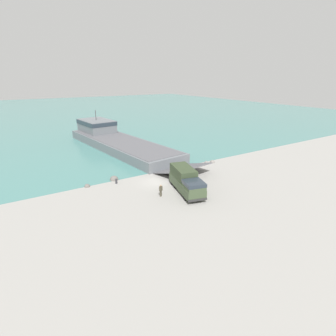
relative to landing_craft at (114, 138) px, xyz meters
name	(u,v)px	position (x,y,z in m)	size (l,w,h in m)	color
ground_plane	(157,182)	(-2.57, -24.62, -1.71)	(240.00, 240.00, 0.00)	gray
water_surface	(51,113)	(-2.57, 69.30, -1.71)	(240.00, 180.00, 0.01)	#477F7A
landing_craft	(114,138)	(0.00, 0.00, 0.00)	(13.05, 41.65, 7.28)	slate
military_truck	(186,181)	(-0.89, -29.75, -0.07)	(4.38, 8.14, 3.19)	#3D4C33
soldier_on_ramp	(161,190)	(-4.65, -29.23, -0.73)	(0.49, 0.36, 1.69)	#4C4738
moored_boat_a	(104,125)	(6.35, 24.89, -1.10)	(6.65, 4.62, 1.85)	white
mooring_bollard	(116,181)	(-8.00, -21.86, -1.28)	(0.34, 0.34, 0.80)	#333338
shoreline_rock_a	(87,187)	(-12.03, -20.75, -1.71)	(0.82, 0.82, 0.82)	#66605B
shoreline_rock_b	(212,162)	(10.92, -21.68, -1.71)	(0.92, 0.92, 0.92)	gray
shoreline_rock_c	(206,163)	(9.70, -21.40, -1.71)	(0.78, 0.78, 0.78)	gray
shoreline_rock_d	(114,180)	(-7.76, -20.29, -1.71)	(1.30, 1.30, 1.30)	#66605B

